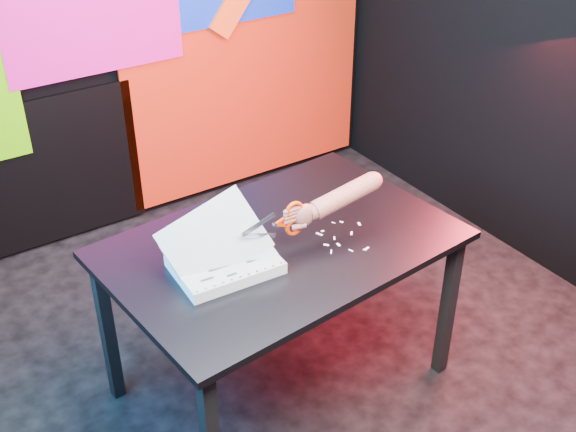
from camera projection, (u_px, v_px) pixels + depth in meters
room at (294, 75)px, 2.67m from camera, size 3.01×3.01×2.71m
backdrop at (154, 59)px, 3.94m from camera, size 2.88×0.05×2.08m
work_table at (281, 258)px, 2.85m from camera, size 1.40×1.00×0.75m
printout_stack at (225, 263)px, 2.64m from camera, size 0.42×0.29×0.28m
scissors at (290, 220)px, 2.69m from camera, size 0.26×0.02×0.15m
hand_forearm at (338, 199)px, 2.77m from camera, size 0.44×0.09×0.14m
paper_clippings at (341, 238)px, 2.83m from camera, size 0.23×0.24×0.00m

